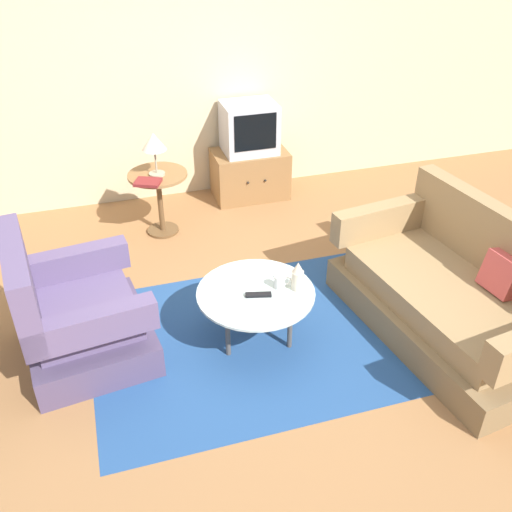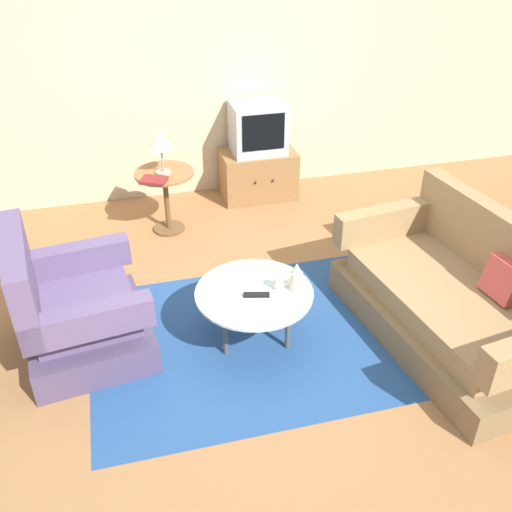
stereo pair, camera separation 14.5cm
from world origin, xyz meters
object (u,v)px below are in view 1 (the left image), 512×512
vase (298,276)px  tv_remote_dark (258,295)px  armchair (76,319)px  couch (455,297)px  book (148,182)px  side_table (159,190)px  mug (280,282)px  tv_stand (250,174)px  coffee_table (256,296)px  table_lamp (154,143)px  television (249,128)px

vase → tv_remote_dark: (-0.28, -0.00, -0.09)m
armchair → couch: size_ratio=0.54×
armchair → book: 1.56m
armchair → side_table: bearing=144.6°
mug → tv_remote_dark: (-0.17, -0.05, -0.04)m
couch → tv_stand: size_ratio=2.46×
tv_stand → book: book is taller
coffee_table → mug: (0.18, -0.00, 0.08)m
couch → mug: bearing=67.6°
coffee_table → table_lamp: 1.84m
tv_remote_dark → book: size_ratio=0.68×
side_table → television: 1.18m
tv_stand → television: (-0.00, 0.02, 0.50)m
couch → side_table: size_ratio=3.11×
side_table → tv_remote_dark: bearing=-77.1°
couch → table_lamp: (-1.82, 2.03, 0.61)m
vase → book: size_ratio=0.81×
television → coffee_table: bearing=-105.2°
television → tv_remote_dark: (-0.61, -2.30, -0.32)m
couch → table_lamp: table_lamp is taller
tv_remote_dark → coffee_table: bearing=-71.7°
mug → tv_remote_dark: mug is taller
side_table → table_lamp: bearing=-101.7°
couch → side_table: couch is taller
tv_stand → tv_remote_dark: tv_stand is taller
tv_stand → table_lamp: bearing=-153.3°
armchair → tv_remote_dark: (1.22, -0.25, 0.11)m
table_lamp → book: size_ratio=1.46×
side_table → vase: bearing=-68.8°
tv_remote_dark → book: bearing=-58.3°
side_table → vase: (0.69, -1.79, 0.09)m
vase → mug: (-0.11, 0.04, -0.06)m
side_table → mug: side_table is taller
tv_stand → vase: vase is taller
mug → tv_remote_dark: bearing=-164.8°
television → vase: television is taller
book → couch: bearing=-19.9°
couch → book: (-1.92, 1.87, 0.32)m
coffee_table → mug: mug is taller
television → table_lamp: television is taller
coffee_table → tv_stand: size_ratio=1.09×
vase → book: (-0.80, 1.61, 0.09)m
side_table → vase: size_ratio=2.76×
book → vase: bearing=-39.1°
tv_stand → mug: bearing=-101.0°
tv_remote_dark → armchair: bearing=2.4°
armchair → tv_stand: (1.83, 2.03, -0.07)m
side_table → tv_stand: 1.14m
tv_stand → coffee_table: bearing=-105.3°
table_lamp → mug: bearing=-71.1°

